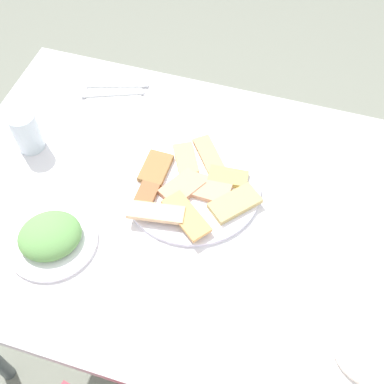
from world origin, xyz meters
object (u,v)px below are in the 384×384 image
Objects in this scene: dining_table at (192,225)px; salad_plate_greens at (370,351)px; spoon at (113,94)px; pide_platter at (192,186)px; fork at (117,85)px; drinking_glass at (26,131)px; salad_plate_rice at (50,237)px; paper_napkin at (115,91)px.

dining_table is 5.74× the size of salad_plate_greens.
spoon is at bearing -34.56° from salad_plate_greens.
pide_platter is 1.96× the size of fork.
drinking_glass is (0.44, -0.01, 0.05)m from pide_platter.
salad_plate_rice is at bearing 33.25° from dining_table.
salad_plate_rice is (0.28, 0.18, 0.10)m from dining_table.
salad_plate_rice is 0.52m from fork.
paper_napkin is at bearing -40.17° from pide_platter.
spoon reaches higher than paper_napkin.
paper_napkin is at bearing -43.99° from dining_table.
paper_napkin is at bearing 72.47° from fork.
salad_plate_greens is (-0.44, 0.23, 0.10)m from dining_table.
spoon is at bearing -119.20° from drinking_glass.
paper_napkin is (0.31, -0.26, -0.01)m from pide_platter.
fork and spoon have the same top height.
dining_table is 5.85× the size of salad_plate_rice.
spoon reaches higher than dining_table.
pide_platter is (0.02, -0.05, 0.09)m from dining_table.
pide_platter is 0.44m from drinking_glass.
drinking_glass is at bearing 39.07° from spoon.
salad_plate_rice reaches higher than spoon.
fork is (0.76, -0.56, -0.01)m from salad_plate_greens.
fork is at bearing -84.79° from salad_plate_rice.
paper_napkin reaches higher than dining_table.
salad_plate_rice reaches higher than salad_plate_greens.
spoon is (0.05, -0.48, -0.02)m from salad_plate_rice.
dining_table is at bearing -146.75° from salad_plate_rice.
salad_plate_rice is 0.30m from drinking_glass.
pide_platter is 0.54m from salad_plate_greens.
dining_table is at bearing 136.01° from paper_napkin.
salad_plate_rice is at bearing 41.88° from pide_platter.
salad_plate_greens is 1.21× the size of spoon.
fork is 1.00× the size of spoon.
paper_napkin is 0.02m from spoon.
dining_table is 0.46m from paper_napkin.
fork is at bearing -115.86° from drinking_glass.
pide_platter is at bearing 120.09° from spoon.
spoon is (-0.13, -0.24, -0.05)m from drinking_glass.
pide_platter is 3.06× the size of drinking_glass.
drinking_glass is 0.29m from paper_napkin.
pide_platter is at bearing -31.89° from salad_plate_greens.
dining_table is at bearing 116.89° from fork.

